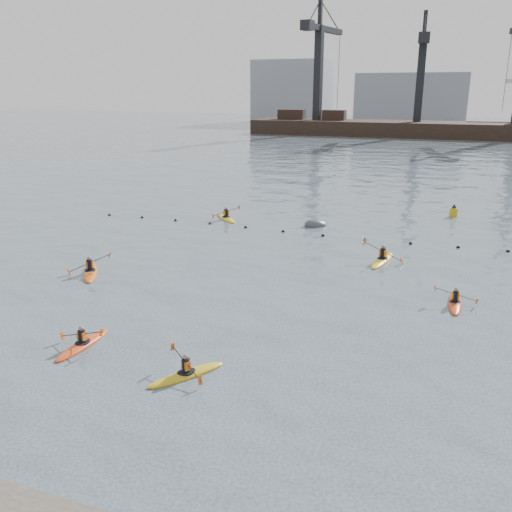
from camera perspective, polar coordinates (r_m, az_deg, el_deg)
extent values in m
plane|color=#374350|center=(19.62, -12.10, -13.79)|extent=(400.00, 400.00, 0.00)
sphere|color=black|center=(46.16, -15.17, 4.18)|extent=(0.24, 0.24, 0.24)
sphere|color=black|center=(44.64, -11.90, 3.98)|extent=(0.24, 0.24, 0.24)
sphere|color=black|center=(43.21, -8.45, 3.73)|extent=(0.24, 0.24, 0.24)
sphere|color=black|center=(41.84, -4.86, 3.42)|extent=(0.24, 0.24, 0.24)
sphere|color=black|center=(40.56, -1.10, 3.03)|extent=(0.24, 0.24, 0.24)
sphere|color=black|center=(39.43, 2.87, 2.60)|extent=(0.24, 0.24, 0.24)
sphere|color=black|center=(38.54, 7.07, 2.14)|extent=(0.24, 0.24, 0.24)
sphere|color=black|center=(37.97, 11.46, 1.69)|extent=(0.24, 0.24, 0.24)
sphere|color=black|center=(37.74, 15.97, 1.26)|extent=(0.24, 0.24, 0.24)
sphere|color=black|center=(37.82, 20.51, 0.86)|extent=(0.24, 0.24, 0.24)
sphere|color=black|center=(38.13, 25.00, 0.45)|extent=(0.24, 0.24, 0.24)
cube|color=black|center=(124.67, 16.46, 12.37)|extent=(72.00, 12.00, 4.50)
cube|color=black|center=(129.64, 3.78, 14.66)|extent=(6.00, 3.00, 2.20)
cube|color=black|center=(127.11, 8.24, 14.47)|extent=(5.00, 3.00, 2.20)
cube|color=black|center=(127.94, 6.58, 18.54)|extent=(1.85, 1.85, 20.00)
cube|color=black|center=(130.97, 7.25, 22.61)|extent=(4.31, 17.93, 1.20)
cube|color=black|center=(122.83, 5.43, 23.03)|extent=(2.62, 2.94, 2.00)
cube|color=black|center=(128.85, 6.78, 24.10)|extent=(0.93, 0.93, 5.00)
cube|color=black|center=(124.34, 16.89, 17.29)|extent=(1.73, 1.73, 17.00)
cube|color=black|center=(126.94, 17.21, 20.84)|extent=(2.50, 15.05, 1.20)
cube|color=black|center=(119.46, 17.28, 21.10)|extent=(2.42, 2.78, 2.00)
cube|color=black|center=(124.97, 17.36, 22.32)|extent=(0.87, 0.87, 5.00)
cube|color=gray|center=(171.28, 3.86, 16.89)|extent=(22.00, 14.00, 18.00)
cube|color=gray|center=(164.64, 16.04, 15.58)|extent=(30.00, 14.00, 14.00)
ellipsoid|color=#DE4314|center=(23.30, -17.77, -8.93)|extent=(0.73, 3.16, 0.31)
cylinder|color=black|center=(23.24, -17.80, -8.65)|extent=(0.61, 0.61, 0.06)
cylinder|color=black|center=(23.13, -17.86, -8.03)|extent=(0.30, 0.30, 0.51)
cube|color=orange|center=(23.12, -17.87, -7.99)|extent=(0.36, 0.23, 0.33)
sphere|color=#8C6651|center=(22.99, -17.94, -7.25)|extent=(0.21, 0.21, 0.21)
cylinder|color=black|center=(23.09, -17.89, -7.81)|extent=(2.10, 0.10, 0.59)
cube|color=#D85914|center=(23.81, -19.70, -7.89)|extent=(0.14, 0.14, 0.34)
cube|color=#D85914|center=(22.39, -15.95, -7.71)|extent=(0.14, 0.14, 0.34)
ellipsoid|color=gold|center=(20.27, -7.34, -12.32)|extent=(2.25, 2.95, 0.31)
cylinder|color=black|center=(20.20, -7.36, -12.01)|extent=(0.81, 0.81, 0.06)
cylinder|color=black|center=(20.07, -7.39, -11.33)|extent=(0.29, 0.29, 0.51)
cube|color=orange|center=(20.06, -7.39, -11.28)|extent=(0.41, 0.37, 0.33)
sphere|color=#8C6651|center=(19.91, -7.42, -10.47)|extent=(0.20, 0.20, 0.20)
cylinder|color=black|center=(20.03, -7.40, -11.09)|extent=(1.76, 1.18, 0.56)
cube|color=#D85914|center=(20.70, -8.77, -9.40)|extent=(0.18, 0.18, 0.33)
cube|color=#D85914|center=(19.38, -5.91, -12.88)|extent=(0.18, 0.18, 0.33)
ellipsoid|color=#DE5A14|center=(31.94, -17.04, -1.68)|extent=(2.58, 3.35, 0.36)
cylinder|color=black|center=(31.90, -17.06, -1.44)|extent=(0.93, 0.93, 0.07)
cylinder|color=black|center=(31.80, -17.11, -0.90)|extent=(0.33, 0.33, 0.58)
cube|color=orange|center=(31.79, -17.11, -0.87)|extent=(0.47, 0.43, 0.38)
sphere|color=#8C6651|center=(31.69, -17.17, -0.23)|extent=(0.23, 0.23, 0.23)
cylinder|color=black|center=(31.77, -17.13, -0.71)|extent=(1.93, 1.32, 0.91)
cube|color=#D85914|center=(31.99, -19.09, -1.54)|extent=(0.24, 0.23, 0.37)
cube|color=#D85914|center=(31.59, -15.14, 0.13)|extent=(0.24, 0.23, 0.37)
ellipsoid|color=yellow|center=(33.52, 13.15, -0.48)|extent=(1.30, 3.72, 0.37)
cylinder|color=black|center=(33.47, 13.17, -0.24)|extent=(0.79, 0.79, 0.07)
cylinder|color=black|center=(33.38, 13.21, 0.29)|extent=(0.34, 0.34, 0.59)
cube|color=orange|center=(33.38, 13.21, 0.32)|extent=(0.45, 0.31, 0.39)
sphere|color=#8C6651|center=(33.27, 13.26, 0.94)|extent=(0.24, 0.24, 0.24)
cylinder|color=black|center=(33.35, 13.22, 0.47)|extent=(2.35, 0.42, 0.91)
cube|color=#D85914|center=(33.56, 11.37, 1.42)|extent=(0.21, 0.19, 0.38)
cube|color=#D85914|center=(33.18, 15.09, -0.49)|extent=(0.21, 0.19, 0.38)
ellipsoid|color=red|center=(27.95, 20.19, -4.73)|extent=(0.72, 3.07, 0.31)
cylinder|color=black|center=(27.90, 20.21, -4.50)|extent=(0.59, 0.59, 0.06)
cylinder|color=black|center=(27.81, 20.27, -3.98)|extent=(0.29, 0.29, 0.50)
cube|color=orange|center=(27.80, 20.27, -3.95)|extent=(0.35, 0.22, 0.32)
sphere|color=#8C6651|center=(27.70, 20.34, -3.34)|extent=(0.20, 0.20, 0.20)
cylinder|color=black|center=(27.78, 20.29, -3.80)|extent=(2.05, 0.11, 0.50)
cube|color=#D85914|center=(27.92, 22.24, -4.40)|extent=(0.12, 0.14, 0.33)
cube|color=#D85914|center=(27.67, 18.33, -3.20)|extent=(0.12, 0.14, 0.33)
ellipsoid|color=yellow|center=(43.37, -3.15, 3.96)|extent=(2.96, 2.98, 0.35)
cylinder|color=black|center=(43.34, -3.16, 4.15)|extent=(0.93, 0.93, 0.07)
cylinder|color=black|center=(43.27, -3.16, 4.54)|extent=(0.33, 0.33, 0.57)
cube|color=orange|center=(43.26, -3.16, 4.57)|extent=(0.45, 0.45, 0.37)
sphere|color=#8C6651|center=(43.19, -3.17, 5.04)|extent=(0.23, 0.23, 0.23)
cylinder|color=black|center=(43.24, -3.16, 4.68)|extent=(1.70, 1.68, 0.58)
cube|color=#D85914|center=(42.92, -4.55, 4.22)|extent=(0.20, 0.20, 0.37)
cube|color=#D85914|center=(43.59, -1.80, 5.14)|extent=(0.20, 0.20, 0.37)
ellipsoid|color=#3C3F41|center=(41.40, 6.38, 3.18)|extent=(2.38, 2.25, 1.37)
cylinder|color=gold|center=(47.04, 20.07, 4.27)|extent=(0.64, 0.64, 0.82)
cone|color=black|center=(46.93, 20.15, 4.98)|extent=(0.40, 0.40, 0.32)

